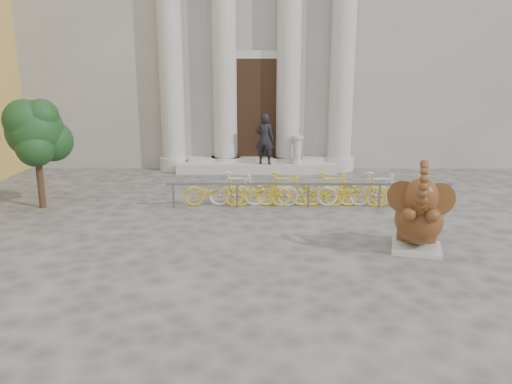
{
  "coord_description": "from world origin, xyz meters",
  "views": [
    {
      "loc": [
        0.09,
        -9.36,
        3.84
      ],
      "look_at": [
        0.03,
        1.69,
        1.1
      ],
      "focal_mm": 35.0,
      "sensor_mm": 36.0,
      "label": 1
    }
  ],
  "objects_px": {
    "elephant_statue": "(419,218)",
    "tree": "(36,133)",
    "pedestrian": "(265,139)",
    "bike_rack": "(308,189)"
  },
  "relations": [
    {
      "from": "elephant_statue",
      "to": "bike_rack",
      "type": "height_order",
      "value": "elephant_statue"
    },
    {
      "from": "bike_rack",
      "to": "tree",
      "type": "height_order",
      "value": "tree"
    },
    {
      "from": "elephant_statue",
      "to": "tree",
      "type": "relative_size",
      "value": 0.67
    },
    {
      "from": "elephant_statue",
      "to": "tree",
      "type": "height_order",
      "value": "tree"
    },
    {
      "from": "bike_rack",
      "to": "pedestrian",
      "type": "bearing_deg",
      "value": 104.45
    },
    {
      "from": "elephant_statue",
      "to": "pedestrian",
      "type": "bearing_deg",
      "value": 126.8
    },
    {
      "from": "elephant_statue",
      "to": "tree",
      "type": "xyz_separation_m",
      "value": [
        -9.53,
        3.41,
        1.39
      ]
    },
    {
      "from": "pedestrian",
      "to": "elephant_statue",
      "type": "bearing_deg",
      "value": 121.79
    },
    {
      "from": "elephant_statue",
      "to": "pedestrian",
      "type": "xyz_separation_m",
      "value": [
        -3.2,
        8.21,
        0.55
      ]
    },
    {
      "from": "tree",
      "to": "bike_rack",
      "type": "bearing_deg",
      "value": 1.68
    }
  ]
}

